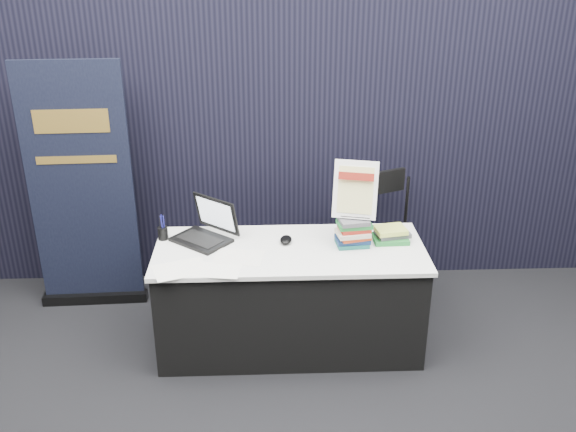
# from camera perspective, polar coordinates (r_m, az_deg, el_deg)

# --- Properties ---
(floor) EXTENTS (8.00, 8.00, 0.00)m
(floor) POSITION_cam_1_polar(r_m,az_deg,el_deg) (4.21, 0.48, -15.48)
(floor) COLOR black
(floor) RESTS_ON ground
(wall_back) EXTENTS (8.00, 0.02, 3.50)m
(wall_back) POSITION_cam_1_polar(r_m,az_deg,el_deg) (7.31, -1.03, 16.68)
(wall_back) COLOR #A19E98
(wall_back) RESTS_ON floor
(drape_partition) EXTENTS (6.00, 0.08, 2.40)m
(drape_partition) POSITION_cam_1_polar(r_m,az_deg,el_deg) (5.07, -0.34, 7.03)
(drape_partition) COLOR black
(drape_partition) RESTS_ON floor
(display_table) EXTENTS (1.80, 0.75, 0.75)m
(display_table) POSITION_cam_1_polar(r_m,az_deg,el_deg) (4.45, 0.16, -7.21)
(display_table) COLOR black
(display_table) RESTS_ON floor
(laptop) EXTENTS (0.45, 0.49, 0.28)m
(laptop) POSITION_cam_1_polar(r_m,az_deg,el_deg) (4.42, -7.71, -1.21)
(laptop) COLOR black
(laptop) RESTS_ON display_table
(mouse) EXTENTS (0.10, 0.14, 0.04)m
(mouse) POSITION_cam_1_polar(r_m,az_deg,el_deg) (4.34, -0.19, -2.13)
(mouse) COLOR black
(mouse) RESTS_ON display_table
(brochure_left) EXTENTS (0.38, 0.33, 0.00)m
(brochure_left) POSITION_cam_1_polar(r_m,az_deg,el_deg) (4.06, -9.56, -4.70)
(brochure_left) COLOR white
(brochure_left) RESTS_ON display_table
(brochure_mid) EXTENTS (0.30, 0.24, 0.00)m
(brochure_mid) POSITION_cam_1_polar(r_m,az_deg,el_deg) (4.02, -6.26, -4.82)
(brochure_mid) COLOR white
(brochure_mid) RESTS_ON display_table
(brochure_right) EXTENTS (0.35, 0.27, 0.00)m
(brochure_right) POSITION_cam_1_polar(r_m,az_deg,el_deg) (4.16, -4.39, -3.66)
(brochure_right) COLOR white
(brochure_right) RESTS_ON display_table
(pen_cup) EXTENTS (0.08, 0.08, 0.09)m
(pen_cup) POSITION_cam_1_polar(r_m,az_deg,el_deg) (4.46, -11.06, -1.51)
(pen_cup) COLOR black
(pen_cup) RESTS_ON display_table
(book_stack_tall) EXTENTS (0.23, 0.19, 0.20)m
(book_stack_tall) POSITION_cam_1_polar(r_m,az_deg,el_deg) (4.28, 5.90, -1.44)
(book_stack_tall) COLOR #185D55
(book_stack_tall) RESTS_ON display_table
(book_stack_short) EXTENTS (0.23, 0.19, 0.09)m
(book_stack_short) POSITION_cam_1_polar(r_m,az_deg,el_deg) (4.41, 9.21, -1.59)
(book_stack_short) COLOR #1E732F
(book_stack_short) RESTS_ON display_table
(info_sign) EXTENTS (0.31, 0.18, 0.39)m
(info_sign) POSITION_cam_1_polar(r_m,az_deg,el_deg) (4.20, 6.00, 2.27)
(info_sign) COLOR black
(info_sign) RESTS_ON book_stack_tall
(pullup_banner) EXTENTS (0.80, 0.13, 1.89)m
(pullup_banner) POSITION_cam_1_polar(r_m,az_deg,el_deg) (4.98, -17.74, 1.11)
(pullup_banner) COLOR black
(pullup_banner) RESTS_ON floor
(stacking_chair) EXTENTS (0.61, 0.62, 1.03)m
(stacking_chair) POSITION_cam_1_polar(r_m,az_deg,el_deg) (4.88, 8.23, -1.87)
(stacking_chair) COLOR black
(stacking_chair) RESTS_ON floor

